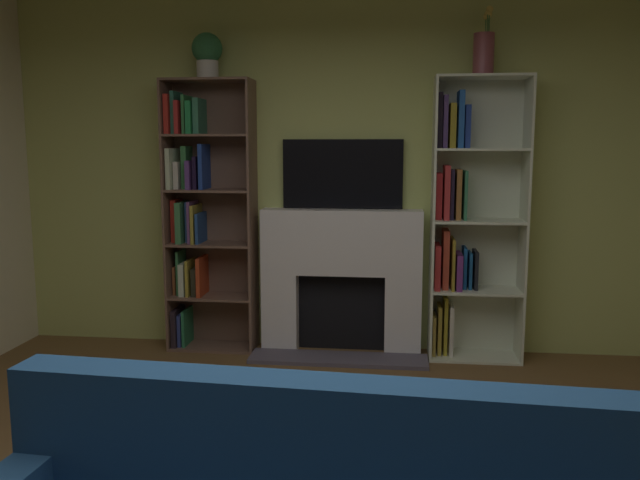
{
  "coord_description": "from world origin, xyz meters",
  "views": [
    {
      "loc": [
        0.39,
        -2.39,
        1.61
      ],
      "look_at": [
        0.0,
        1.06,
        1.1
      ],
      "focal_mm": 36.13,
      "sensor_mm": 36.0,
      "label": 1
    }
  ],
  "objects_px": {
    "tv": "(343,174)",
    "vase_with_flowers": "(484,52)",
    "potted_plant": "(207,53)",
    "coffee_table": "(324,474)",
    "fireplace": "(341,277)",
    "bookshelf_left": "(202,212)",
    "bookshelf_right": "(465,221)"
  },
  "relations": [
    {
      "from": "fireplace",
      "to": "vase_with_flowers",
      "type": "xyz_separation_m",
      "value": [
        1.02,
        -0.04,
        1.68
      ]
    },
    {
      "from": "bookshelf_right",
      "to": "coffee_table",
      "type": "bearing_deg",
      "value": -106.85
    },
    {
      "from": "tv",
      "to": "potted_plant",
      "type": "distance_m",
      "value": 1.37
    },
    {
      "from": "tv",
      "to": "bookshelf_left",
      "type": "distance_m",
      "value": 1.15
    },
    {
      "from": "coffee_table",
      "to": "potted_plant",
      "type": "bearing_deg",
      "value": 114.38
    },
    {
      "from": "fireplace",
      "to": "vase_with_flowers",
      "type": "bearing_deg",
      "value": -2.02
    },
    {
      "from": "bookshelf_left",
      "to": "coffee_table",
      "type": "relative_size",
      "value": 2.86
    },
    {
      "from": "bookshelf_left",
      "to": "vase_with_flowers",
      "type": "distance_m",
      "value": 2.44
    },
    {
      "from": "bookshelf_right",
      "to": "potted_plant",
      "type": "height_order",
      "value": "potted_plant"
    },
    {
      "from": "fireplace",
      "to": "coffee_table",
      "type": "relative_size",
      "value": 1.82
    },
    {
      "from": "bookshelf_left",
      "to": "coffee_table",
      "type": "height_order",
      "value": "bookshelf_left"
    },
    {
      "from": "potted_plant",
      "to": "coffee_table",
      "type": "bearing_deg",
      "value": -65.62
    },
    {
      "from": "bookshelf_left",
      "to": "tv",
      "type": "bearing_deg",
      "value": 4.53
    },
    {
      "from": "tv",
      "to": "bookshelf_left",
      "type": "relative_size",
      "value": 0.44
    },
    {
      "from": "potted_plant",
      "to": "coffee_table",
      "type": "xyz_separation_m",
      "value": [
        1.17,
        -2.58,
        -1.94
      ]
    },
    {
      "from": "coffee_table",
      "to": "tv",
      "type": "bearing_deg",
      "value": 93.09
    },
    {
      "from": "fireplace",
      "to": "tv",
      "type": "xyz_separation_m",
      "value": [
        0.0,
        0.08,
        0.8
      ]
    },
    {
      "from": "fireplace",
      "to": "bookshelf_right",
      "type": "bearing_deg",
      "value": -0.39
    },
    {
      "from": "fireplace",
      "to": "coffee_table",
      "type": "distance_m",
      "value": 2.63
    },
    {
      "from": "potted_plant",
      "to": "vase_with_flowers",
      "type": "xyz_separation_m",
      "value": [
        2.04,
        -0.0,
        -0.02
      ]
    },
    {
      "from": "bookshelf_right",
      "to": "bookshelf_left",
      "type": "bearing_deg",
      "value": 179.93
    },
    {
      "from": "tv",
      "to": "bookshelf_left",
      "type": "height_order",
      "value": "bookshelf_left"
    },
    {
      "from": "fireplace",
      "to": "bookshelf_right",
      "type": "xyz_separation_m",
      "value": [
        0.93,
        -0.01,
        0.45
      ]
    },
    {
      "from": "bookshelf_right",
      "to": "potted_plant",
      "type": "relative_size",
      "value": 6.14
    },
    {
      "from": "vase_with_flowers",
      "to": "coffee_table",
      "type": "xyz_separation_m",
      "value": [
        -0.88,
        -2.58,
        -1.92
      ]
    },
    {
      "from": "fireplace",
      "to": "coffee_table",
      "type": "xyz_separation_m",
      "value": [
        0.15,
        -2.61,
        -0.23
      ]
    },
    {
      "from": "vase_with_flowers",
      "to": "bookshelf_left",
      "type": "bearing_deg",
      "value": 179.13
    },
    {
      "from": "fireplace",
      "to": "bookshelf_left",
      "type": "distance_m",
      "value": 1.21
    },
    {
      "from": "bookshelf_left",
      "to": "coffee_table",
      "type": "bearing_deg",
      "value": -64.32
    },
    {
      "from": "tv",
      "to": "vase_with_flowers",
      "type": "relative_size",
      "value": 1.91
    },
    {
      "from": "bookshelf_left",
      "to": "potted_plant",
      "type": "distance_m",
      "value": 1.21
    },
    {
      "from": "vase_with_flowers",
      "to": "coffee_table",
      "type": "distance_m",
      "value": 3.33
    }
  ]
}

